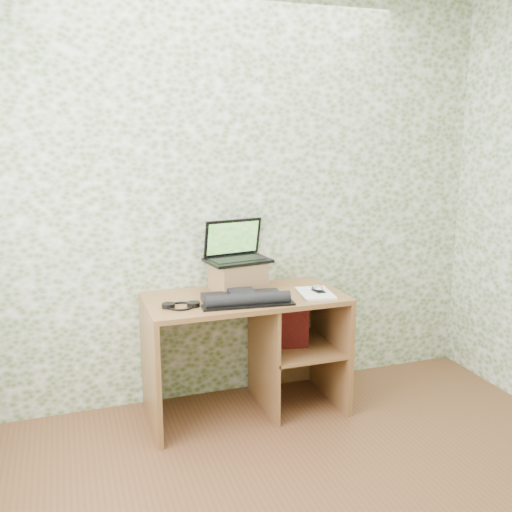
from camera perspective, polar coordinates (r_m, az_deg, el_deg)
name	(u,v)px	position (r m, az deg, el deg)	size (l,w,h in m)	color
wall_back	(230,200)	(3.65, -2.66, 5.63)	(3.50, 3.50, 0.00)	white
desk	(255,335)	(3.60, -0.06, -7.89)	(1.20, 0.60, 0.75)	brown
riser	(238,276)	(3.57, -1.83, -2.00)	(0.30, 0.25, 0.18)	brown
laptop	(236,251)	(3.58, -2.04, 0.49)	(0.42, 0.33, 0.26)	black
keyboard	(245,298)	(3.33, -1.15, -4.25)	(0.54, 0.32, 0.07)	black
headphones	(181,306)	(3.27, -7.52, -4.94)	(0.21, 0.18, 0.03)	black
notepad	(315,293)	(3.52, 5.96, -3.72)	(0.19, 0.28, 0.01)	white
mouse	(318,289)	(3.53, 6.23, -3.31)	(0.06, 0.09, 0.03)	silver
pen	(319,290)	(3.55, 6.28, -3.38)	(0.01, 0.01, 0.14)	black
red_box	(286,321)	(3.61, 3.00, -6.56)	(0.28, 0.09, 0.33)	maroon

